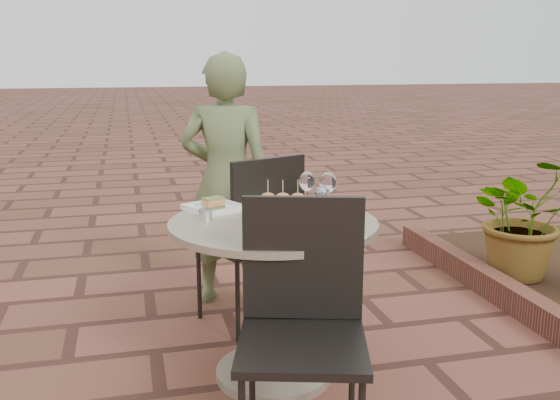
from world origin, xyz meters
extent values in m
plane|color=brown|center=(0.00, 0.00, 0.00)|extent=(60.00, 60.00, 0.00)
cylinder|color=gray|center=(0.09, 0.04, 0.02)|extent=(0.52, 0.52, 0.04)
cylinder|color=gray|center=(0.09, 0.04, 0.35)|extent=(0.08, 0.08, 0.70)
cylinder|color=tan|center=(0.09, 0.04, 0.71)|extent=(0.90, 0.90, 0.03)
cube|color=black|center=(0.10, 0.67, 0.45)|extent=(0.58, 0.58, 0.03)
cube|color=black|center=(0.18, 0.49, 0.70)|extent=(0.41, 0.21, 0.46)
cylinder|color=black|center=(0.19, 0.93, 0.22)|extent=(0.02, 0.02, 0.44)
cylinder|color=black|center=(-0.15, 0.77, 0.22)|extent=(0.02, 0.02, 0.44)
cylinder|color=black|center=(0.35, 0.58, 0.22)|extent=(0.02, 0.02, 0.44)
cylinder|color=black|center=(0.00, 0.42, 0.22)|extent=(0.02, 0.02, 0.44)
cube|color=black|center=(0.05, -0.58, 0.45)|extent=(0.55, 0.55, 0.03)
cube|color=black|center=(0.10, -0.39, 0.70)|extent=(0.43, 0.15, 0.46)
cylinder|color=black|center=(-0.08, -0.35, 0.22)|extent=(0.02, 0.02, 0.44)
cylinder|color=black|center=(0.28, -0.46, 0.22)|extent=(0.02, 0.02, 0.44)
imported|color=#526135|center=(0.04, 0.99, 0.72)|extent=(0.61, 0.51, 1.45)
cube|color=white|center=(-0.13, 0.30, 0.74)|extent=(0.29, 0.29, 0.01)
cube|color=#DA8B4D|center=(-0.13, 0.30, 0.77)|extent=(0.11, 0.10, 0.03)
cube|color=#5B6E31|center=(-0.13, 0.30, 0.79)|extent=(0.11, 0.09, 0.01)
cube|color=white|center=(0.15, 0.11, 0.74)|extent=(0.32, 0.32, 0.01)
cube|color=white|center=(0.11, -0.16, 0.74)|extent=(0.33, 0.33, 0.01)
ellipsoid|color=#CD5470|center=(0.06, -0.23, 0.75)|extent=(0.05, 0.04, 0.02)
cylinder|color=white|center=(0.29, -0.03, 0.73)|extent=(0.06, 0.06, 0.00)
cylinder|color=white|center=(0.29, -0.03, 0.77)|extent=(0.01, 0.01, 0.07)
ellipsoid|color=white|center=(0.29, -0.03, 0.85)|extent=(0.07, 0.07, 0.08)
cylinder|color=white|center=(0.29, -0.03, 0.84)|extent=(0.05, 0.05, 0.04)
cylinder|color=white|center=(0.30, 0.22, 0.73)|extent=(0.06, 0.06, 0.00)
cylinder|color=white|center=(0.30, 0.22, 0.77)|extent=(0.01, 0.01, 0.08)
ellipsoid|color=white|center=(0.30, 0.22, 0.86)|extent=(0.07, 0.07, 0.09)
cylinder|color=white|center=(0.37, 0.14, 0.73)|extent=(0.07, 0.07, 0.00)
cylinder|color=white|center=(0.37, 0.14, 0.78)|extent=(0.01, 0.01, 0.08)
ellipsoid|color=white|center=(0.37, 0.14, 0.87)|extent=(0.08, 0.08, 0.10)
cylinder|color=silver|center=(-0.19, 0.13, 0.75)|extent=(0.08, 0.08, 0.05)
cube|color=brown|center=(1.60, 0.30, 0.07)|extent=(0.12, 3.00, 0.15)
imported|color=#33662D|center=(1.89, 0.81, 0.45)|extent=(0.81, 0.74, 0.78)
camera|label=1|loc=(-0.50, -2.48, 1.41)|focal=40.00mm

